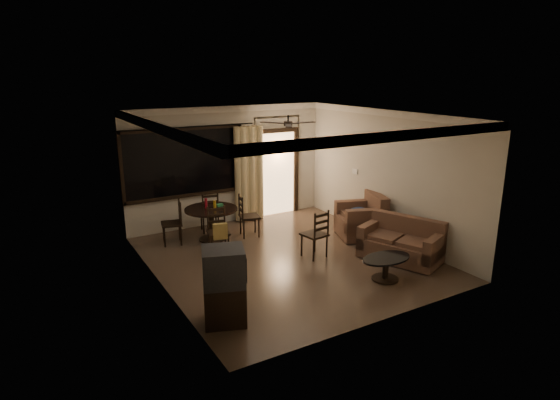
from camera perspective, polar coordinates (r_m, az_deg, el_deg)
ground at (r=9.33m, az=0.92°, el=-7.10°), size 5.50×5.50×0.00m
room_shell at (r=10.59m, az=-1.26°, el=5.96°), size 5.50×6.70×5.50m
dining_table at (r=10.24m, az=-8.37°, el=-1.81°), size 1.14×1.14×0.94m
dining_chair_west at (r=10.24m, az=-12.95°, el=-3.71°), size 0.50×0.50×0.95m
dining_chair_east at (r=10.48m, az=-3.80°, el=-2.90°), size 0.50×0.50×0.95m
dining_chair_south at (r=9.52m, az=-7.49°, el=-4.78°), size 0.50×0.55×0.95m
dining_chair_north at (r=10.87m, az=-8.54°, el=-2.36°), size 0.50×0.50×0.95m
tv_cabinet at (r=6.93m, az=-6.81°, el=-10.34°), size 0.74×0.71×1.15m
sofa at (r=9.47m, az=14.61°, el=-5.17°), size 1.30×1.70×0.81m
armchair at (r=10.55m, az=10.08°, el=-2.37°), size 1.20×1.20×0.94m
coffee_table at (r=8.52m, az=12.77°, el=-7.71°), size 0.96×0.58×0.42m
side_chair at (r=9.32m, az=4.26°, el=-5.24°), size 0.49×0.49×0.98m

